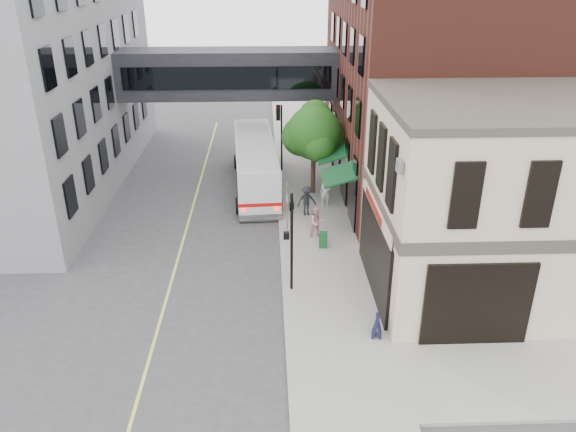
{
  "coord_description": "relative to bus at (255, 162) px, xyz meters",
  "views": [
    {
      "loc": [
        -0.56,
        -18.95,
        13.32
      ],
      "look_at": [
        0.27,
        2.69,
        3.33
      ],
      "focal_mm": 35.0,
      "sensor_mm": 36.0,
      "label": 1
    }
  ],
  "objects": [
    {
      "name": "skyway_bridge",
      "position": [
        -1.67,
        3.56,
        4.86
      ],
      "size": [
        14.0,
        3.18,
        3.0
      ],
      "color": "black",
      "rests_on": "ground"
    },
    {
      "name": "pedestrian_a",
      "position": [
        4.1,
        -3.46,
        -0.65
      ],
      "size": [
        0.67,
        0.49,
        1.69
      ],
      "primitive_type": "imported",
      "rotation": [
        0.0,
        0.0,
        -0.14
      ],
      "color": "white",
      "rests_on": "sidewalk_main"
    },
    {
      "name": "pedestrian_c",
      "position": [
        2.92,
        -4.72,
        -0.64
      ],
      "size": [
        1.23,
        0.88,
        1.72
      ],
      "primitive_type": "imported",
      "rotation": [
        0.0,
        0.0,
        0.24
      ],
      "color": "black",
      "rests_on": "sidewalk_main"
    },
    {
      "name": "ground",
      "position": [
        1.33,
        -14.44,
        -1.64
      ],
      "size": [
        120.0,
        120.0,
        0.0
      ],
      "primitive_type": "plane",
      "color": "#38383A",
      "rests_on": "ground"
    },
    {
      "name": "corner_building",
      "position": [
        10.31,
        -12.44,
        2.57
      ],
      "size": [
        10.19,
        8.12,
        8.45
      ],
      "color": "beige",
      "rests_on": "ground"
    },
    {
      "name": "sidewalk_main",
      "position": [
        3.33,
        -0.44,
        -1.57
      ],
      "size": [
        4.0,
        60.0,
        0.15
      ],
      "primitive_type": "cube",
      "color": "gray",
      "rests_on": "ground"
    },
    {
      "name": "bus",
      "position": [
        0.0,
        0.0,
        0.0
      ],
      "size": [
        3.17,
        11.03,
        2.93
      ],
      "color": "silver",
      "rests_on": "ground"
    },
    {
      "name": "brick_building",
      "position": [
        11.31,
        0.55,
        5.34
      ],
      "size": [
        13.76,
        18.0,
        14.0
      ],
      "color": "#4F2118",
      "rests_on": "ground"
    },
    {
      "name": "pedestrian_b",
      "position": [
        3.27,
        -7.45,
        -0.67
      ],
      "size": [
        0.91,
        0.78,
        1.64
      ],
      "primitive_type": "imported",
      "rotation": [
        0.0,
        0.0,
        0.21
      ],
      "color": "pink",
      "rests_on": "sidewalk_main"
    },
    {
      "name": "sandwich_board",
      "position": [
        4.84,
        -15.94,
        -1.04
      ],
      "size": [
        0.42,
        0.56,
        0.9
      ],
      "primitive_type": "cube",
      "rotation": [
        0.0,
        0.0,
        -0.21
      ],
      "color": "black",
      "rests_on": "sidewalk_main"
    },
    {
      "name": "street_sign_pole",
      "position": [
        1.73,
        -7.44,
        0.29
      ],
      "size": [
        0.08,
        0.75,
        3.0
      ],
      "color": "gray",
      "rests_on": "sidewalk_main"
    },
    {
      "name": "lane_marking",
      "position": [
        -3.67,
        -4.44,
        -1.64
      ],
      "size": [
        0.12,
        40.0,
        0.01
      ],
      "primitive_type": "cube",
      "color": "#D8CC4C",
      "rests_on": "ground"
    },
    {
      "name": "street_tree",
      "position": [
        3.53,
        -1.22,
        2.27
      ],
      "size": [
        3.8,
        3.2,
        5.6
      ],
      "color": "#382619",
      "rests_on": "sidewalk_main"
    },
    {
      "name": "traffic_signal_near",
      "position": [
        1.7,
        -12.44,
        1.34
      ],
      "size": [
        0.44,
        0.22,
        4.6
      ],
      "color": "black",
      "rests_on": "sidewalk_main"
    },
    {
      "name": "newspaper_box",
      "position": [
        3.48,
        -8.63,
        -1.09
      ],
      "size": [
        0.43,
        0.39,
        0.81
      ],
      "primitive_type": "cube",
      "rotation": [
        0.0,
        0.0,
        -0.08
      ],
      "color": "#124F22",
      "rests_on": "sidewalk_main"
    },
    {
      "name": "traffic_signal_far",
      "position": [
        1.59,
        2.56,
        1.69
      ],
      "size": [
        0.53,
        0.28,
        4.5
      ],
      "color": "black",
      "rests_on": "sidewalk_main"
    }
  ]
}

